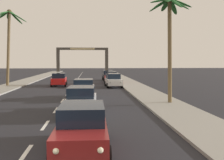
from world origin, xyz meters
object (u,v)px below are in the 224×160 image
sedan_fifth_in_queue (84,89)px  sedan_parked_mid_kerb (108,75)px  sedan_lead_at_stop_bar (82,127)px  sedan_oncoming_far (59,79)px  sedan_parked_far_kerb (111,77)px  town_gateway_arch (83,56)px  palm_right_second (169,22)px  sedan_parked_nearest_kerb (113,80)px  sedan_third_in_queue (81,100)px  palm_left_third (9,32)px

sedan_fifth_in_queue → sedan_parked_mid_kerb: same height
sedan_lead_at_stop_bar → sedan_oncoming_far: size_ratio=0.99×
sedan_fifth_in_queue → sedan_parked_far_kerb: 15.39m
sedan_oncoming_far → town_gateway_arch: 42.89m
sedan_lead_at_stop_bar → palm_right_second: (6.17, 9.72, 5.27)m
sedan_lead_at_stop_bar → palm_right_second: palm_right_second is taller
sedan_fifth_in_queue → sedan_parked_nearest_kerb: size_ratio=1.00×
sedan_third_in_queue → town_gateway_arch: (-1.74, 61.10, 3.76)m
sedan_parked_mid_kerb → palm_left_third: (-13.21, -9.36, 6.02)m
sedan_parked_nearest_kerb → palm_left_third: 14.47m
sedan_fifth_in_queue → sedan_parked_far_kerb: same height
sedan_third_in_queue → sedan_oncoming_far: size_ratio=1.00×
sedan_lead_at_stop_bar → sedan_fifth_in_queue: (-0.29, 13.34, 0.00)m
sedan_oncoming_far → sedan_parked_far_kerb: (7.06, 3.23, 0.00)m
sedan_parked_far_kerb → palm_right_second: (2.90, -18.59, 5.27)m
sedan_parked_far_kerb → sedan_oncoming_far: bearing=-155.4°
sedan_parked_mid_kerb → sedan_parked_nearest_kerb: bearing=-90.8°
sedan_lead_at_stop_bar → sedan_parked_far_kerb: size_ratio=1.00×
sedan_third_in_queue → sedan_parked_mid_kerb: same height
sedan_third_in_queue → sedan_parked_nearest_kerb: (3.41, 16.38, 0.00)m
sedan_parked_far_kerb → palm_left_third: bearing=-164.5°
sedan_third_in_queue → palm_left_third: (-9.66, 17.98, 6.02)m
sedan_fifth_in_queue → sedan_oncoming_far: (-3.51, 11.74, 0.00)m
sedan_fifth_in_queue → sedan_parked_far_kerb: size_ratio=1.00×
sedan_oncoming_far → sedan_parked_far_kerb: same height
sedan_oncoming_far → sedan_parked_mid_kerb: same height
town_gateway_arch → palm_left_third: bearing=-100.4°
sedan_third_in_queue → town_gateway_arch: town_gateway_arch is taller
sedan_parked_far_kerb → sedan_parked_nearest_kerb: bearing=-91.2°
sedan_fifth_in_queue → sedan_parked_nearest_kerb: same height
sedan_parked_nearest_kerb → palm_right_second: bearing=-77.2°
sedan_parked_nearest_kerb → palm_left_third: size_ratio=0.46×
sedan_third_in_queue → sedan_oncoming_far: same height
sedan_third_in_queue → sedan_parked_mid_kerb: 27.58m
sedan_parked_mid_kerb → palm_right_second: 25.02m
sedan_third_in_queue → palm_right_second: (6.42, 3.06, 5.27)m
sedan_parked_far_kerb → sedan_third_in_queue: bearing=-99.2°
sedan_parked_mid_kerb → sedan_lead_at_stop_bar: bearing=-95.5°
sedan_parked_nearest_kerb → palm_right_second: (3.02, -13.32, 5.27)m
sedan_fifth_in_queue → sedan_lead_at_stop_bar: bearing=-88.8°
sedan_fifth_in_queue → palm_left_third: size_ratio=0.46×
sedan_fifth_in_queue → town_gateway_arch: 54.59m
sedan_parked_nearest_kerb → palm_right_second: size_ratio=0.56×
palm_left_third → palm_right_second: 21.95m
palm_right_second → sedan_parked_nearest_kerb: bearing=102.8°
palm_left_third → town_gateway_arch: size_ratio=0.64×
sedan_lead_at_stop_bar → sedan_parked_nearest_kerb: same height
sedan_parked_far_kerb → sedan_fifth_in_queue: bearing=-103.3°
palm_right_second → sedan_lead_at_stop_bar: bearing=-122.4°
sedan_third_in_queue → palm_right_second: size_ratio=0.56×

